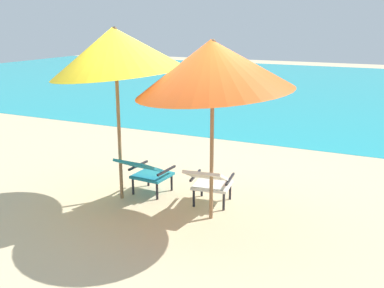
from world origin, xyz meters
TOP-DOWN VIEW (x-y plane):
  - ground_plane at (0.00, 4.00)m, footprint 40.00×40.00m
  - ocean_band at (0.00, 12.61)m, footprint 40.00×18.00m
  - lounge_chair_left at (-0.51, -0.01)m, footprint 0.58×0.90m
  - lounge_chair_right at (0.53, 0.00)m, footprint 0.66×0.94m
  - beach_umbrella_left at (-0.80, -0.24)m, footprint 2.50×2.47m
  - beach_umbrella_right at (0.69, -0.32)m, footprint 2.79×2.78m

SIDE VIEW (x-z plane):
  - ground_plane at x=0.00m, z-range 0.00..0.00m
  - ocean_band at x=0.00m, z-range 0.00..0.01m
  - lounge_chair_left at x=-0.51m, z-range 0.06..0.75m
  - lounge_chair_right at x=0.53m, z-range 0.06..0.75m
  - beach_umbrella_right at x=0.69m, z-range 0.82..3.27m
  - beach_umbrella_left at x=-0.80m, z-range 0.89..3.49m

